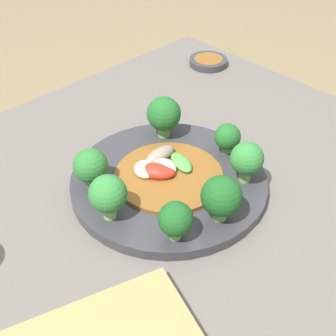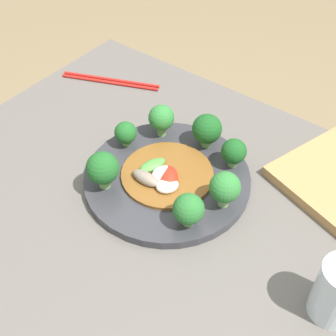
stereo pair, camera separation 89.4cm
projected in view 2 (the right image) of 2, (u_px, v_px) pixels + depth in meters
table at (160, 296)px, 1.12m from camera, size 0.88×0.71×0.75m
plate at (168, 179)px, 0.87m from camera, size 0.31×0.31×0.02m
broccoli_south at (207, 129)px, 0.90m from camera, size 0.06×0.06×0.07m
broccoli_northeast at (103, 169)px, 0.81m from camera, size 0.06×0.06×0.07m
broccoli_southeast at (161, 118)px, 0.92m from camera, size 0.05×0.05×0.07m
broccoli_southwest at (234, 152)px, 0.86m from camera, size 0.05×0.05×0.06m
broccoli_west at (225, 188)px, 0.79m from camera, size 0.05×0.05×0.07m
broccoli_east at (126, 133)px, 0.90m from camera, size 0.04×0.04×0.05m
broccoli_northwest at (189, 209)px, 0.76m from camera, size 0.05×0.05×0.06m
stirfry_center at (165, 175)px, 0.85m from camera, size 0.17×0.17×0.02m
chopsticks at (110, 81)px, 1.10m from camera, size 0.22×0.11×0.01m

